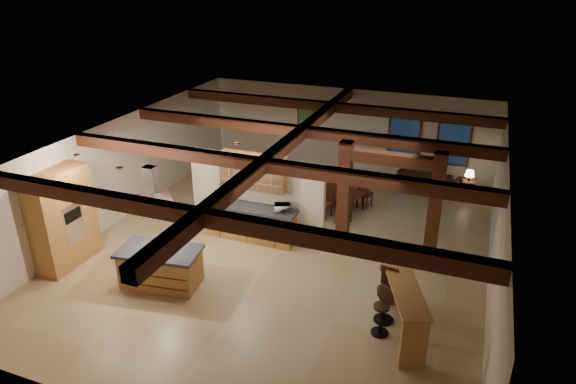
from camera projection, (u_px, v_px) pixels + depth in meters
name	position (u px, v px, depth m)	size (l,w,h in m)	color
ground	(285.00, 247.00, 13.41)	(12.00, 12.00, 0.00)	tan
room_walls	(284.00, 184.00, 12.69)	(12.00, 12.00, 12.00)	beige
ceiling_beams	(284.00, 147.00, 12.29)	(10.00, 12.00, 0.28)	#36130D
timber_posts	(389.00, 192.00, 12.30)	(2.50, 0.30, 2.90)	#36130D
partition_wall	(257.00, 195.00, 13.72)	(3.80, 0.18, 2.20)	beige
pantry_cabinet	(63.00, 219.00, 12.24)	(0.67, 1.60, 2.40)	#9E6933
back_counter	(251.00, 222.00, 13.64)	(2.50, 0.66, 0.94)	#9E6933
upper_display_cabinet	(253.00, 172.00, 13.25)	(1.80, 0.36, 0.95)	#9E6933
range_hood	(155.00, 215.00, 11.14)	(1.10, 1.10, 1.40)	silver
back_windows	(429.00, 138.00, 16.94)	(2.70, 0.07, 1.70)	#36130D
framed_art	(306.00, 119.00, 18.27)	(0.65, 0.05, 0.85)	#36130D
recessed_cans	(147.00, 155.00, 11.43)	(3.16, 2.46, 0.03)	silver
kitchen_island	(161.00, 267.00, 11.68)	(1.96, 1.23, 0.92)	#9E6933
dining_table	(335.00, 200.00, 15.37)	(1.64, 0.92, 0.58)	#3A170E
sofa	(431.00, 177.00, 16.97)	(2.08, 0.81, 0.61)	black
microwave	(282.00, 208.00, 13.11)	(0.41, 0.28, 0.23)	silver
bar_counter	(403.00, 301.00, 9.98)	(1.28, 2.19, 1.13)	#9E6933
side_table	(468.00, 188.00, 16.29)	(0.40, 0.40, 0.50)	#36130D
table_lamp	(470.00, 173.00, 16.09)	(0.30, 0.30, 0.35)	black
bar_stool_a	(382.00, 311.00, 10.09)	(0.38, 0.39, 1.02)	black
bar_stool_b	(386.00, 295.00, 10.43)	(0.41, 0.42, 1.18)	black
bar_stool_c	(388.00, 273.00, 11.27)	(0.38, 0.38, 1.09)	black
dining_chairs	(335.00, 192.00, 15.25)	(2.05, 2.05, 1.12)	#36130D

